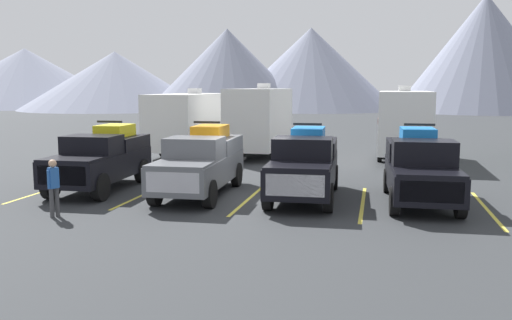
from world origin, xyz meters
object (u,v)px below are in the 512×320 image
(pickup_truck_a, at_px, (102,158))
(person_a, at_px, (54,184))
(pickup_truck_d, at_px, (420,167))
(pickup_truck_c, at_px, (305,164))
(pickup_truck_b, at_px, (201,161))
(camper_trailer_c, at_px, (404,121))
(camper_trailer_a, at_px, (189,120))
(camper_trailer_b, at_px, (260,118))

(pickup_truck_a, bearing_deg, person_a, -79.67)
(pickup_truck_d, bearing_deg, pickup_truck_c, -178.82)
(pickup_truck_b, distance_m, camper_trailer_c, 13.04)
(pickup_truck_c, xyz_separation_m, camper_trailer_c, (3.73, 10.52, 0.86))
(pickup_truck_a, distance_m, pickup_truck_d, 11.43)
(pickup_truck_b, relative_size, camper_trailer_a, 0.69)
(pickup_truck_c, bearing_deg, camper_trailer_c, 70.49)
(pickup_truck_d, bearing_deg, camper_trailer_b, 126.17)
(pickup_truck_c, relative_size, person_a, 3.31)
(camper_trailer_a, bearing_deg, person_a, -86.06)
(pickup_truck_a, xyz_separation_m, camper_trailer_a, (-0.22, 10.14, 0.79))
(pickup_truck_b, xyz_separation_m, pickup_truck_d, (7.53, 0.24, -0.00))
(pickup_truck_d, xyz_separation_m, camper_trailer_b, (-7.75, 10.60, 0.92))
(pickup_truck_a, xyz_separation_m, pickup_truck_b, (3.90, -0.02, 0.01))
(pickup_truck_b, xyz_separation_m, camper_trailer_c, (7.43, 10.69, 0.86))
(pickup_truck_c, bearing_deg, pickup_truck_b, -177.46)
(camper_trailer_c, bearing_deg, pickup_truck_d, -89.45)
(pickup_truck_b, bearing_deg, camper_trailer_a, 112.08)
(pickup_truck_b, bearing_deg, pickup_truck_d, 1.85)
(person_a, bearing_deg, camper_trailer_c, 54.74)
(pickup_truck_d, relative_size, camper_trailer_c, 0.71)
(camper_trailer_c, distance_m, person_a, 18.31)
(pickup_truck_d, distance_m, camper_trailer_c, 10.48)
(pickup_truck_b, bearing_deg, person_a, -126.42)
(pickup_truck_a, bearing_deg, camper_trailer_a, 91.22)
(camper_trailer_b, distance_m, person_a, 15.40)
(pickup_truck_a, xyz_separation_m, person_a, (0.78, -4.26, -0.19))
(person_a, bearing_deg, camper_trailer_b, 79.11)
(pickup_truck_a, relative_size, pickup_truck_c, 0.93)
(pickup_truck_c, relative_size, camper_trailer_a, 0.69)
(camper_trailer_c, bearing_deg, camper_trailer_b, 178.82)
(camper_trailer_a, relative_size, person_a, 4.82)
(pickup_truck_b, height_order, pickup_truck_d, pickup_truck_d)
(pickup_truck_d, relative_size, camper_trailer_a, 0.65)
(pickup_truck_b, relative_size, pickup_truck_c, 1.01)
(camper_trailer_b, bearing_deg, pickup_truck_c, -69.84)
(pickup_truck_d, height_order, camper_trailer_a, camper_trailer_a)
(pickup_truck_a, relative_size, camper_trailer_c, 0.70)
(pickup_truck_a, distance_m, person_a, 4.33)
(pickup_truck_b, xyz_separation_m, camper_trailer_b, (-0.23, 10.84, 0.92))
(pickup_truck_c, height_order, person_a, pickup_truck_c)
(pickup_truck_b, relative_size, pickup_truck_d, 1.07)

